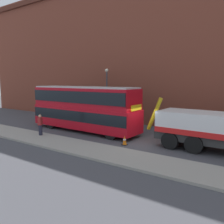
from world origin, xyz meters
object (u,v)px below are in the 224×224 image
double_decker_bus (84,107)px  pedestrian_onlooker (40,125)px  street_lamp (107,91)px  traffic_cone_near_bus (125,140)px

double_decker_bus → pedestrian_onlooker: (-1.43, -3.73, -1.25)m
street_lamp → double_decker_bus: bearing=-84.0°
pedestrian_onlooker → double_decker_bus: bearing=43.7°
pedestrian_onlooker → street_lamp: bearing=57.7°
double_decker_bus → street_lamp: 4.45m
street_lamp → pedestrian_onlooker: bearing=-97.0°
double_decker_bus → traffic_cone_near_bus: (5.53, -1.88, -1.89)m
double_decker_bus → street_lamp: bearing=97.8°
pedestrian_onlooker → street_lamp: size_ratio=0.29×
traffic_cone_near_bus → street_lamp: (-5.98, 6.13, 3.13)m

